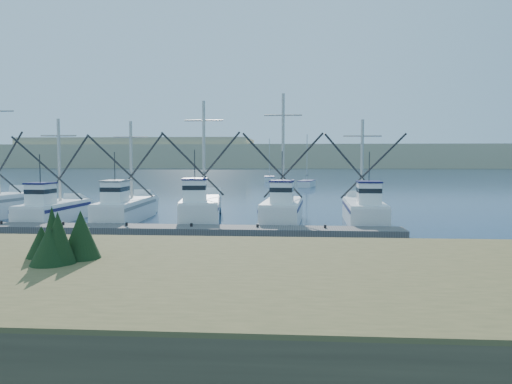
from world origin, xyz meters
TOP-DOWN VIEW (x-y plane):
  - ground at (0.00, 0.00)m, footprint 500.00×500.00m
  - shore_bank at (-8.00, -10.00)m, footprint 40.00×10.00m
  - floating_dock at (-10.24, 6.53)m, footprint 31.31×2.46m
  - dune_ridge at (0.00, 210.00)m, footprint 360.00×60.00m
  - trawler_fleet at (-10.28, 11.64)m, footprint 30.76×9.08m
  - sailboat_near at (1.17, 54.77)m, footprint 2.97×5.92m
  - sailboat_far at (-5.41, 71.46)m, footprint 2.04×5.98m

SIDE VIEW (x-z plane):
  - ground at x=0.00m, z-range 0.00..0.00m
  - floating_dock at x=-10.24m, z-range 0.00..0.42m
  - sailboat_near at x=1.17m, z-range -3.56..4.54m
  - sailboat_far at x=-5.41m, z-range -3.56..4.54m
  - shore_bank at x=-8.00m, z-range 0.00..1.60m
  - trawler_fleet at x=-10.28m, z-range -3.88..5.82m
  - dune_ridge at x=0.00m, z-range 0.00..10.00m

